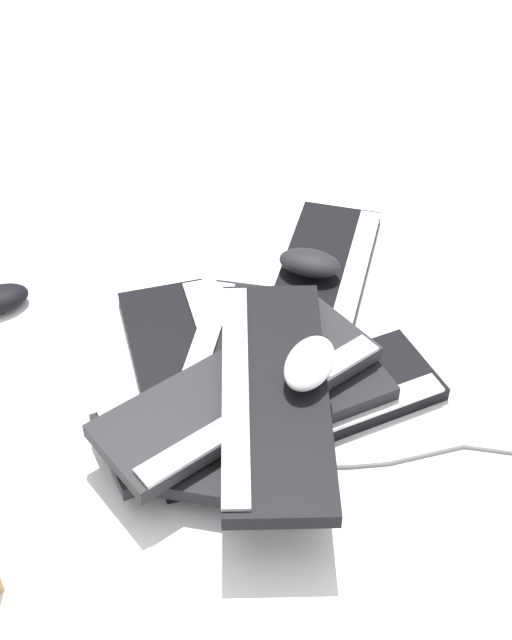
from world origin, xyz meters
TOP-DOWN VIEW (x-y plane):
  - ground_plane at (0.00, 0.00)m, footprint 3.20×3.20m
  - keyboard_0 at (0.06, 0.01)m, footprint 0.15×0.44m
  - keyboard_1 at (-0.10, 0.11)m, footprint 0.46×0.22m
  - keyboard_2 at (-0.22, -0.16)m, footprint 0.34×0.46m
  - keyboard_3 at (0.00, 0.06)m, footprint 0.33×0.46m
  - keyboard_4 at (-0.00, 0.11)m, footprint 0.46×0.31m
  - keyboard_5 at (-0.04, 0.15)m, footprint 0.25×0.46m
  - keyboard_6 at (-0.01, 0.11)m, footprint 0.46×0.23m
  - mouse_1 at (-0.09, 0.14)m, footprint 0.12×0.13m
  - mouse_2 at (-0.02, 0.12)m, footprint 0.09×0.12m
  - mouse_3 at (-0.20, -0.18)m, footprint 0.13×0.11m
  - mouse_4 at (-0.02, 0.11)m, footprint 0.13×0.10m
  - cable_0 at (-0.24, 0.27)m, footprint 0.45×0.24m

SIDE VIEW (x-z plane):
  - ground_plane at x=0.00m, z-range 0.00..0.00m
  - cable_0 at x=-0.24m, z-range 0.00..0.01m
  - keyboard_0 at x=0.06m, z-range 0.00..0.03m
  - keyboard_1 at x=-0.10m, z-range 0.00..0.03m
  - keyboard_2 at x=-0.22m, z-range 0.00..0.03m
  - keyboard_3 at x=0.00m, z-range 0.03..0.06m
  - keyboard_6 at x=-0.01m, z-range 0.03..0.06m
  - mouse_3 at x=-0.20m, z-range 0.03..0.07m
  - keyboard_4 at x=0.00m, z-range 0.06..0.09m
  - mouse_2 at x=-0.02m, z-range 0.06..0.10m
  - mouse_4 at x=-0.02m, z-range 0.06..0.10m
  - keyboard_5 at x=-0.04m, z-range 0.09..0.12m
  - mouse_1 at x=-0.09m, z-range 0.12..0.16m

